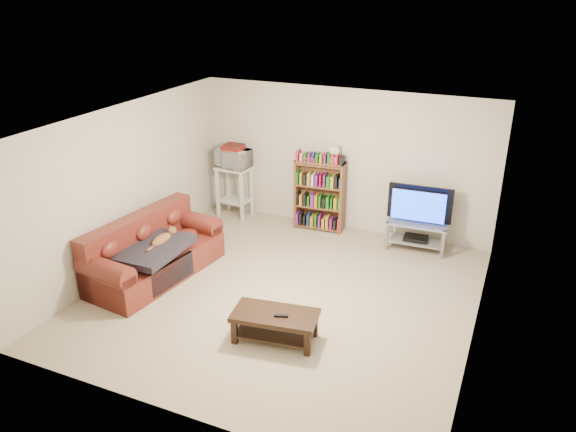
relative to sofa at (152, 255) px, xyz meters
The scene contains 19 objects.
floor 2.01m from the sofa, ahead, with size 5.00×5.00×0.00m, color #BBAC8B.
ceiling 2.88m from the sofa, ahead, with size 5.00×5.00×0.00m, color white.
wall_back 3.49m from the sofa, 54.23° to the left, with size 5.00×5.00×0.00m, color beige.
wall_front 3.13m from the sofa, 48.90° to the right, with size 5.00×5.00×0.00m, color beige.
wall_left 1.06m from the sofa, 155.64° to the left, with size 5.00×5.00×0.00m, color beige.
wall_right 4.57m from the sofa, ahead, with size 5.00×5.00×0.00m, color beige.
sofa is the anchor object (origin of this frame).
blanket 0.31m from the sofa, 45.17° to the right, with size 0.80×1.03×0.10m, color black.
cat 0.33m from the sofa, ahead, with size 0.23×0.56×0.17m, color brown, non-canonical shape.
coffee_table 2.42m from the sofa, 17.77° to the right, with size 1.07×0.65×0.37m.
remote 2.52m from the sofa, 17.79° to the right, with size 0.16×0.05×0.02m, color black.
tv_stand 4.09m from the sofa, 35.28° to the left, with size 0.95×0.46×0.47m.
television 4.11m from the sofa, 35.28° to the left, with size 1.00×0.13×0.58m, color black.
dvd_player 4.09m from the sofa, 35.28° to the left, with size 0.37×0.26×0.06m, color black.
bookshelf 3.00m from the sofa, 56.59° to the left, with size 0.86×0.32×1.22m.
shelf_clutter 3.22m from the sofa, 55.27° to the left, with size 0.62×0.23×0.28m.
microwave_stand 2.43m from the sofa, 88.71° to the left, with size 0.61×0.46×0.93m.
microwave 2.54m from the sofa, 88.71° to the left, with size 0.57×0.39×0.32m, color silver.
game_boxes 2.60m from the sofa, 88.71° to the left, with size 0.34×0.30×0.05m, color maroon.
Camera 1 is at (2.72, -6.07, 4.03)m, focal length 35.00 mm.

